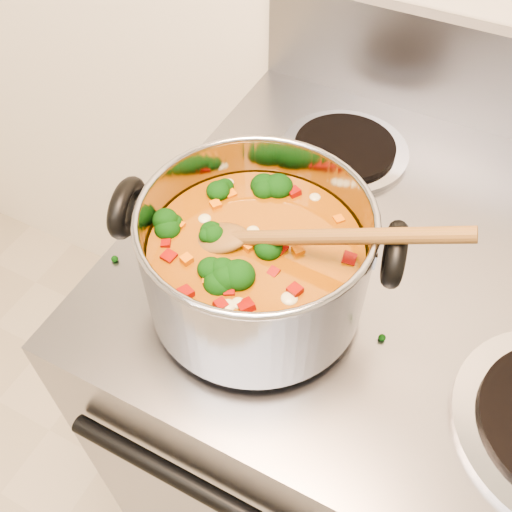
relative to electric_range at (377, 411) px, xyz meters
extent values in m
cube|color=gray|center=(0.00, 0.00, -0.01)|extent=(0.79, 0.68, 0.92)
cube|color=gray|center=(0.00, 0.32, 0.53)|extent=(0.79, 0.03, 0.16)
cylinder|color=#A5A5AD|center=(-0.19, -0.16, 0.46)|extent=(0.24, 0.24, 0.01)
cylinder|color=black|center=(-0.19, -0.16, 0.46)|extent=(0.19, 0.19, 0.01)
cylinder|color=#A5A5AD|center=(-0.19, 0.15, 0.46)|extent=(0.20, 0.20, 0.01)
cylinder|color=black|center=(-0.19, 0.15, 0.46)|extent=(0.16, 0.16, 0.01)
cylinder|color=gray|center=(-0.18, -0.16, 0.54)|extent=(0.25, 0.25, 0.14)
torus|color=gray|center=(-0.18, -0.16, 0.61)|extent=(0.26, 0.26, 0.01)
cylinder|color=#80550B|center=(-0.18, -0.16, 0.52)|extent=(0.24, 0.24, 0.09)
torus|color=black|center=(-0.32, -0.20, 0.59)|extent=(0.04, 0.08, 0.08)
torus|color=black|center=(-0.04, -0.13, 0.59)|extent=(0.04, 0.08, 0.08)
ellipsoid|color=black|center=(-0.11, -0.13, 0.56)|extent=(0.04, 0.04, 0.03)
ellipsoid|color=black|center=(-0.10, -0.09, 0.56)|extent=(0.04, 0.04, 0.03)
ellipsoid|color=black|center=(-0.28, -0.17, 0.56)|extent=(0.04, 0.04, 0.03)
ellipsoid|color=black|center=(-0.17, -0.07, 0.56)|extent=(0.04, 0.04, 0.03)
ellipsoid|color=black|center=(-0.26, -0.18, 0.56)|extent=(0.04, 0.04, 0.03)
ellipsoid|color=black|center=(-0.10, -0.22, 0.56)|extent=(0.04, 0.04, 0.03)
ellipsoid|color=black|center=(-0.10, -0.15, 0.56)|extent=(0.04, 0.04, 0.03)
ellipsoid|color=maroon|center=(-0.16, -0.15, 0.56)|extent=(0.01, 0.01, 0.01)
ellipsoid|color=maroon|center=(-0.18, -0.24, 0.56)|extent=(0.01, 0.01, 0.01)
ellipsoid|color=maroon|center=(-0.20, -0.08, 0.56)|extent=(0.01, 0.01, 0.01)
ellipsoid|color=maroon|center=(-0.10, -0.12, 0.56)|extent=(0.01, 0.01, 0.01)
ellipsoid|color=maroon|center=(-0.23, -0.21, 0.56)|extent=(0.01, 0.01, 0.01)
ellipsoid|color=maroon|center=(-0.23, -0.08, 0.56)|extent=(0.01, 0.01, 0.01)
ellipsoid|color=maroon|center=(-0.15, -0.12, 0.56)|extent=(0.01, 0.01, 0.01)
ellipsoid|color=maroon|center=(-0.27, -0.18, 0.56)|extent=(0.01, 0.01, 0.01)
ellipsoid|color=maroon|center=(-0.11, -0.23, 0.56)|extent=(0.01, 0.01, 0.01)
ellipsoid|color=maroon|center=(-0.22, -0.18, 0.56)|extent=(0.01, 0.01, 0.01)
ellipsoid|color=maroon|center=(-0.24, -0.13, 0.56)|extent=(0.01, 0.01, 0.01)
ellipsoid|color=maroon|center=(-0.28, -0.17, 0.56)|extent=(0.01, 0.01, 0.01)
ellipsoid|color=#C65E0B|center=(-0.10, -0.16, 0.56)|extent=(0.01, 0.01, 0.01)
ellipsoid|color=#C65E0B|center=(-0.25, -0.10, 0.56)|extent=(0.01, 0.01, 0.01)
ellipsoid|color=#C65E0B|center=(-0.21, -0.17, 0.56)|extent=(0.01, 0.01, 0.01)
ellipsoid|color=#C65E0B|center=(-0.12, -0.16, 0.56)|extent=(0.01, 0.01, 0.01)
ellipsoid|color=#C65E0B|center=(-0.15, -0.25, 0.56)|extent=(0.01, 0.01, 0.01)
ellipsoid|color=#C65E0B|center=(-0.10, -0.13, 0.56)|extent=(0.01, 0.01, 0.01)
ellipsoid|color=#C65E0B|center=(-0.21, -0.08, 0.56)|extent=(0.01, 0.01, 0.01)
ellipsoid|color=#C65E0B|center=(-0.22, -0.22, 0.56)|extent=(0.01, 0.01, 0.01)
ellipsoid|color=#C65E0B|center=(-0.26, -0.16, 0.56)|extent=(0.01, 0.01, 0.01)
ellipsoid|color=#C6BD88|center=(-0.17, -0.27, 0.56)|extent=(0.02, 0.02, 0.01)
ellipsoid|color=#C6BD88|center=(-0.13, -0.22, 0.56)|extent=(0.02, 0.02, 0.01)
ellipsoid|color=#C6BD88|center=(-0.11, -0.21, 0.56)|extent=(0.02, 0.02, 0.01)
ellipsoid|color=#C6BD88|center=(-0.09, -0.12, 0.56)|extent=(0.02, 0.02, 0.01)
ellipsoid|color=#C6BD88|center=(-0.21, -0.09, 0.56)|extent=(0.02, 0.02, 0.01)
ellipsoid|color=#C6BD88|center=(-0.21, -0.25, 0.56)|extent=(0.02, 0.02, 0.01)
ellipsoid|color=#C6BD88|center=(-0.15, -0.17, 0.56)|extent=(0.02, 0.02, 0.01)
ellipsoid|color=#C6BD88|center=(-0.22, -0.10, 0.56)|extent=(0.02, 0.02, 0.01)
ellipsoid|color=brown|center=(-0.22, -0.17, 0.56)|extent=(0.09, 0.06, 0.04)
cylinder|color=brown|center=(-0.10, -0.14, 0.60)|extent=(0.26, 0.07, 0.10)
ellipsoid|color=black|center=(-0.12, 0.02, 0.46)|extent=(0.01, 0.01, 0.01)
ellipsoid|color=black|center=(-0.01, -0.17, 0.46)|extent=(0.01, 0.01, 0.01)
camera|label=1|loc=(0.01, -0.52, 1.03)|focal=40.00mm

